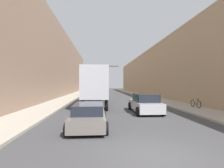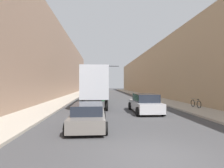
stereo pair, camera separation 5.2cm
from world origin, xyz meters
name	(u,v)px [view 1 (the left image)]	position (x,y,z in m)	size (l,w,h in m)	color
ground_plane	(154,157)	(0.00, 0.00, 0.00)	(200.00, 200.00, 0.00)	#424244
sidewalk_right	(142,96)	(7.13, 30.00, 0.07)	(3.17, 80.00, 0.15)	#B2A899
sidewalk_left	(73,96)	(-7.13, 30.00, 0.07)	(3.17, 80.00, 0.15)	#B2A899
building_right	(164,72)	(11.71, 30.00, 4.98)	(6.00, 80.00, 9.95)	tan
building_left	(50,64)	(-11.71, 30.00, 6.57)	(6.00, 80.00, 13.14)	#997A66
semi_truck	(96,85)	(-2.26, 15.29, 2.29)	(2.49, 12.85, 4.11)	#B2B7C1
sedan_car	(89,115)	(-2.43, 4.34, 0.64)	(2.06, 4.78, 1.34)	slate
suv_car	(145,104)	(2.10, 9.06, 0.76)	(2.22, 4.75, 1.61)	#B7B7BC
traffic_signal_gantry	(91,74)	(-3.53, 30.43, 4.54)	(7.69, 0.35, 6.48)	black
parked_bicycle	(196,104)	(7.64, 10.80, 0.53)	(0.44, 1.82, 0.86)	black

